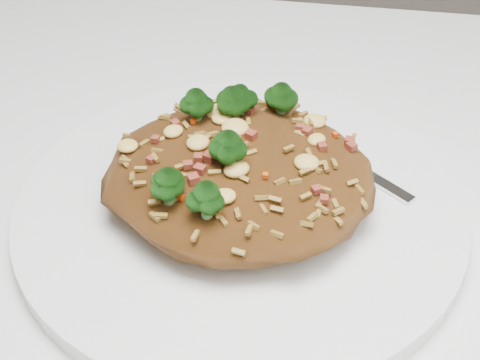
# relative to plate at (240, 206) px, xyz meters

# --- Properties ---
(plate) EXTENTS (0.29, 0.29, 0.01)m
(plate) POSITION_rel_plate_xyz_m (0.00, 0.00, 0.00)
(plate) COLOR white
(plate) RESTS_ON dining_table
(fried_rice) EXTENTS (0.17, 0.16, 0.06)m
(fried_rice) POSITION_rel_plate_xyz_m (-0.00, 0.00, 0.03)
(fried_rice) COLOR brown
(fried_rice) RESTS_ON plate
(fork) EXTENTS (0.14, 0.11, 0.00)m
(fork) POSITION_rel_plate_xyz_m (0.05, 0.06, 0.01)
(fork) COLOR silver
(fork) RESTS_ON plate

